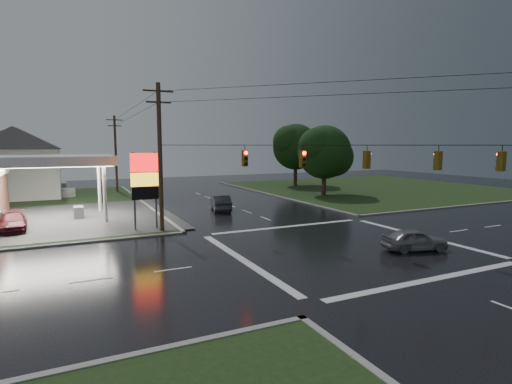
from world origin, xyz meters
name	(u,v)px	position (x,y,z in m)	size (l,w,h in m)	color
ground	(342,247)	(0.00, 0.00, 0.00)	(120.00, 120.00, 0.00)	black
grass_ne	(374,188)	(26.00, 26.00, 0.04)	(36.00, 36.00, 0.08)	black
pylon_sign	(145,178)	(-10.50, 10.50, 4.01)	(2.00, 0.35, 6.00)	#59595E
utility_pole_nw	(160,156)	(-9.50, 9.50, 5.72)	(2.20, 0.32, 11.00)	#382619
utility_pole_n	(116,152)	(-9.50, 38.00, 5.47)	(2.20, 0.32, 10.50)	#382619
traffic_signals	(345,145)	(0.02, -0.02, 6.48)	(26.87, 26.87, 1.47)	black
house_near	(19,162)	(-20.95, 36.00, 4.41)	(11.05, 8.48, 8.60)	silver
house_far	(19,159)	(-21.95, 48.00, 4.41)	(11.05, 8.48, 8.60)	silver
tree_ne_near	(325,152)	(14.14, 21.99, 5.56)	(7.99, 6.80, 8.98)	black
tree_ne_far	(297,147)	(17.15, 33.99, 6.18)	(8.46, 7.20, 9.80)	black
car_north	(221,203)	(-2.08, 16.77, 0.78)	(1.64, 4.71, 1.55)	#22252B
car_crossing	(415,240)	(3.47, -2.66, 0.68)	(1.60, 3.98, 1.36)	slate
car_pump	(12,222)	(-19.70, 14.54, 0.68)	(1.91, 4.69, 1.36)	#59141C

